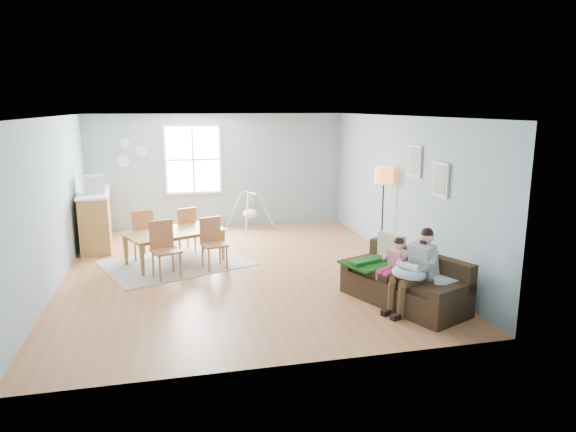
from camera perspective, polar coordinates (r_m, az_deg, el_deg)
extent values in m
cube|color=#AC673D|center=(9.22, -5.33, -6.32)|extent=(8.40, 9.40, 0.08)
cube|color=silver|center=(8.75, -5.73, 12.92)|extent=(8.40, 9.40, 0.60)
cube|color=#85A2AE|center=(13.47, -8.14, 5.52)|extent=(8.40, 0.08, 3.90)
cube|color=#85A2AE|center=(4.44, 2.55, -7.86)|extent=(8.40, 0.08, 3.90)
cube|color=#85A2AE|center=(10.28, 18.18, 3.01)|extent=(0.08, 9.40, 3.90)
cube|color=silver|center=(12.22, -10.51, 6.19)|extent=(1.32, 0.06, 1.62)
cube|color=white|center=(12.19, -10.50, 6.17)|extent=(1.20, 0.02, 1.50)
cube|color=silver|center=(12.18, -10.50, 6.17)|extent=(1.20, 0.03, 0.04)
cube|color=silver|center=(12.18, -10.50, 6.17)|extent=(0.04, 0.03, 1.50)
cube|color=silver|center=(8.34, 16.61, 3.91)|extent=(0.04, 0.44, 0.54)
cube|color=slate|center=(8.33, 16.46, 3.91)|extent=(0.01, 0.36, 0.46)
cube|color=silver|center=(9.11, 13.91, 5.97)|extent=(0.04, 0.44, 0.54)
cube|color=slate|center=(9.10, 13.77, 5.97)|extent=(0.01, 0.36, 0.46)
cylinder|color=#A6B8C7|center=(12.22, -17.69, 7.70)|extent=(0.24, 0.02, 0.24)
cylinder|color=#A6B8C7|center=(12.21, -15.98, 6.86)|extent=(0.26, 0.02, 0.26)
cylinder|color=#A6B8C7|center=(12.25, -17.80, 5.83)|extent=(0.28, 0.02, 0.28)
cube|color=black|center=(7.83, 12.67, -8.21)|extent=(1.48, 2.05, 0.38)
cube|color=black|center=(7.94, 14.30, -5.10)|extent=(0.90, 1.80, 0.39)
cube|color=black|center=(7.25, 17.85, -7.99)|extent=(0.81, 0.48, 0.14)
cube|color=black|center=(8.30, 8.33, -4.97)|extent=(0.81, 0.48, 0.14)
cube|color=#155E18|center=(8.12, 9.36, -5.10)|extent=(1.05, 0.95, 0.04)
cube|color=#C3B195|center=(8.17, 11.41, -3.55)|extent=(0.31, 0.47, 0.46)
cube|color=gray|center=(7.55, 14.79, -4.80)|extent=(0.42, 0.46, 0.51)
sphere|color=#D99D85|center=(7.50, 15.19, -2.22)|extent=(0.19, 0.19, 0.19)
sphere|color=black|center=(7.49, 15.20, -1.94)|extent=(0.18, 0.18, 0.18)
cylinder|color=#382414|center=(7.34, 13.63, -7.16)|extent=(0.42, 0.27, 0.14)
cylinder|color=#382414|center=(7.46, 12.56, -6.79)|extent=(0.42, 0.27, 0.14)
cylinder|color=#382414|center=(7.30, 12.52, -9.35)|extent=(0.11, 0.11, 0.47)
cylinder|color=#382414|center=(7.42, 11.46, -8.94)|extent=(0.11, 0.11, 0.47)
cube|color=black|center=(7.32, 12.07, -10.88)|extent=(0.22, 0.15, 0.08)
cube|color=black|center=(7.44, 11.02, -10.44)|extent=(0.22, 0.15, 0.08)
torus|color=#A6BCCF|center=(7.39, 13.31, -6.21)|extent=(0.63, 0.63, 0.19)
cylinder|color=silver|center=(7.36, 13.34, -5.59)|extent=(0.26, 0.30, 0.12)
sphere|color=#D99D85|center=(7.44, 12.34, -5.19)|extent=(0.10, 0.10, 0.10)
cube|color=silver|center=(7.84, 12.02, -4.73)|extent=(0.30, 0.31, 0.34)
sphere|color=#D99D85|center=(7.80, 12.22, -3.07)|extent=(0.16, 0.16, 0.16)
sphere|color=black|center=(7.79, 12.23, -2.87)|extent=(0.15, 0.15, 0.15)
cylinder|color=#E9397A|center=(7.68, 11.34, -6.20)|extent=(0.28, 0.20, 0.08)
cylinder|color=#E9397A|center=(7.75, 10.59, -5.98)|extent=(0.28, 0.20, 0.08)
cylinder|color=#E9397A|center=(7.63, 10.69, -7.54)|extent=(0.07, 0.07, 0.28)
cylinder|color=#E9397A|center=(7.71, 9.94, -7.31)|extent=(0.07, 0.07, 0.28)
cylinder|color=black|center=(10.19, 10.28, -4.34)|extent=(0.31, 0.31, 0.03)
cylinder|color=black|center=(10.01, 10.44, -0.20)|extent=(0.03, 0.03, 1.54)
cylinder|color=orange|center=(9.87, 10.62, 4.48)|extent=(0.35, 0.35, 0.31)
cube|color=silver|center=(7.69, 17.31, -8.21)|extent=(0.57, 0.53, 0.54)
cube|color=black|center=(7.64, 15.75, -8.26)|extent=(0.12, 0.36, 0.43)
cube|color=gray|center=(9.83, -12.28, -5.10)|extent=(3.01, 2.67, 0.01)
imported|color=olive|center=(9.75, -12.36, -3.40)|extent=(2.00, 1.61, 0.62)
cube|color=#A36038|center=(8.92, -13.40, -3.83)|extent=(0.56, 0.56, 0.04)
cube|color=#A36038|center=(9.04, -13.91, -1.94)|extent=(0.41, 0.18, 0.48)
cylinder|color=#A36038|center=(8.77, -14.03, -5.73)|extent=(0.04, 0.04, 0.47)
cylinder|color=#A36038|center=(8.88, -11.86, -5.40)|extent=(0.04, 0.04, 0.47)
cylinder|color=#A36038|center=(9.09, -14.76, -5.13)|extent=(0.04, 0.04, 0.47)
cylinder|color=#A36038|center=(9.20, -12.67, -4.82)|extent=(0.04, 0.04, 0.47)
cube|color=#A36038|center=(9.26, -8.20, -3.19)|extent=(0.51, 0.51, 0.04)
cube|color=#A36038|center=(9.37, -8.64, -1.46)|extent=(0.39, 0.14, 0.45)
cylinder|color=#A36038|center=(9.12, -8.78, -4.90)|extent=(0.04, 0.04, 0.44)
cylinder|color=#A36038|center=(9.23, -6.82, -4.63)|extent=(0.04, 0.04, 0.44)
cylinder|color=#A36038|center=(9.42, -9.47, -4.37)|extent=(0.04, 0.04, 0.44)
cylinder|color=#A36038|center=(9.53, -7.57, -4.12)|extent=(0.04, 0.04, 0.44)
cube|color=#A36038|center=(10.20, -16.21, -1.99)|extent=(0.59, 0.59, 0.04)
cube|color=#A36038|center=(9.97, -15.81, -0.76)|extent=(0.39, 0.23, 0.48)
cylinder|color=#A36038|center=(10.48, -15.68, -2.90)|extent=(0.04, 0.04, 0.47)
cylinder|color=#A36038|center=(10.35, -17.44, -3.21)|extent=(0.04, 0.04, 0.47)
cylinder|color=#A36038|center=(10.18, -14.81, -3.31)|extent=(0.04, 0.04, 0.47)
cylinder|color=#A36038|center=(10.03, -16.61, -3.63)|extent=(0.04, 0.04, 0.47)
cube|color=#A36038|center=(10.50, -11.55, -1.49)|extent=(0.54, 0.54, 0.04)
cube|color=#A36038|center=(10.28, -11.16, -0.36)|extent=(0.38, 0.19, 0.45)
cylinder|color=#A36038|center=(10.77, -11.08, -2.35)|extent=(0.04, 0.04, 0.44)
cylinder|color=#A36038|center=(10.64, -12.70, -2.60)|extent=(0.04, 0.04, 0.44)
cylinder|color=#A36038|center=(10.48, -10.28, -2.72)|extent=(0.04, 0.04, 0.44)
cylinder|color=#A36038|center=(10.34, -11.94, -2.99)|extent=(0.04, 0.04, 0.44)
cube|color=olive|center=(11.52, -20.55, -0.23)|extent=(0.73, 2.05, 1.12)
cube|color=silver|center=(11.42, -20.76, 2.57)|extent=(0.78, 2.10, 0.04)
cube|color=silver|center=(11.00, -20.81, 3.31)|extent=(0.45, 0.44, 0.36)
cube|color=black|center=(10.99, -21.76, 3.23)|extent=(0.08, 0.30, 0.26)
cylinder|color=silver|center=(12.08, -4.24, 2.59)|extent=(0.24, 0.47, 0.04)
ellipsoid|color=silver|center=(12.17, -4.20, 0.28)|extent=(0.36, 0.36, 0.22)
cylinder|color=silver|center=(12.13, -4.22, 1.43)|extent=(0.01, 0.01, 0.40)
cylinder|color=silver|center=(11.78, -4.59, 0.22)|extent=(0.17, 0.42, 0.87)
cylinder|color=silver|center=(12.09, -2.37, 0.55)|extent=(0.41, 0.19, 0.87)
cylinder|color=silver|center=(12.24, -6.02, 0.64)|extent=(0.41, 0.19, 0.87)
cylinder|color=silver|center=(12.54, -3.85, 0.96)|extent=(0.17, 0.42, 0.87)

